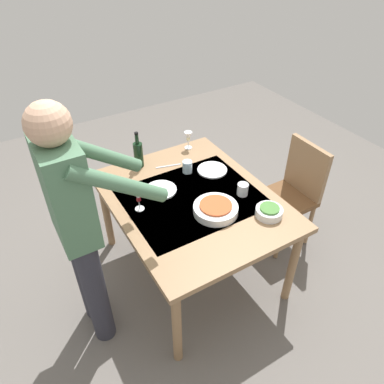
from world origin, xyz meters
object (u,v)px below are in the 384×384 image
water_cup_near_right (187,167)px  wine_glass_left (138,197)px  chair_near (294,189)px  dinner_plate_far (212,170)px  serving_bowl_pasta (216,209)px  dinner_plate_near (161,190)px  person_server (78,222)px  side_bowl_salad (269,211)px  wine_glass_right (188,137)px  water_cup_near_left (243,189)px  dining_table (192,205)px  wine_bottle (138,154)px

water_cup_near_right → wine_glass_left: bearing=113.4°
chair_near → dinner_plate_far: chair_near is taller
serving_bowl_pasta → dinner_plate_near: bearing=27.3°
person_server → side_bowl_salad: bearing=-106.1°
wine_glass_right → water_cup_near_left: bearing=-179.2°
water_cup_near_right → dining_table: bearing=155.7°
dining_table → water_cup_near_left: (-0.15, -0.33, 0.12)m
person_server → water_cup_near_right: bearing=-67.8°
wine_bottle → wine_glass_left: (-0.48, 0.22, -0.01)m
wine_glass_left → water_cup_near_left: wine_glass_left is taller
dining_table → serving_bowl_pasta: (-0.22, -0.05, 0.11)m
side_bowl_salad → wine_glass_right: bearing=1.4°
dinner_plate_far → wine_bottle: bearing=52.7°
dining_table → water_cup_near_left: size_ratio=15.32×
dining_table → wine_glass_left: 0.41m
chair_near → dinner_plate_near: 1.13m
wine_bottle → serving_bowl_pasta: wine_bottle is taller
water_cup_near_right → serving_bowl_pasta: size_ratio=0.32×
dining_table → serving_bowl_pasta: size_ratio=4.52×
person_server → wine_glass_left: (0.16, -0.43, -0.11)m
wine_bottle → serving_bowl_pasta: 0.80m
dinner_plate_near → wine_bottle: bearing=-0.3°
wine_bottle → water_cup_near_left: 0.86m
person_server → dinner_plate_far: 1.16m
wine_bottle → wine_glass_right: wine_bottle is taller
chair_near → wine_glass_left: (0.17, 1.29, 0.32)m
water_cup_near_left → side_bowl_salad: bearing=-176.9°
water_cup_near_left → dinner_plate_near: 0.59m
dinner_plate_near → water_cup_near_right: bearing=-69.6°
wine_glass_right → water_cup_near_left: wine_glass_right is taller
chair_near → wine_bottle: (0.65, 1.07, 0.33)m
water_cup_near_left → water_cup_near_right: size_ratio=0.92×
serving_bowl_pasta → side_bowl_salad: bearing=-125.3°
dinner_plate_near → water_cup_near_left: bearing=-125.0°
water_cup_near_right → dinner_plate_far: 0.20m
dinner_plate_far → water_cup_near_right: bearing=65.0°
dining_table → dinner_plate_far: 0.38m
water_cup_near_left → serving_bowl_pasta: water_cup_near_left is taller
wine_glass_left → water_cup_near_right: (0.22, -0.50, -0.06)m
chair_near → person_server: person_server is taller
serving_bowl_pasta → wine_glass_left: bearing=55.5°
serving_bowl_pasta → dinner_plate_far: size_ratio=1.30×
dinner_plate_near → wine_glass_left: bearing=117.3°
person_server → serving_bowl_pasta: size_ratio=5.63×
wine_bottle → dinner_plate_near: bearing=179.7°
wine_bottle → dinner_plate_far: (-0.35, -0.46, -0.10)m
water_cup_near_left → serving_bowl_pasta: (-0.07, 0.27, -0.01)m
chair_near → water_cup_near_left: (-0.05, 0.59, 0.26)m
wine_glass_right → water_cup_near_right: bearing=148.6°
chair_near → wine_glass_right: (0.69, 0.60, 0.32)m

